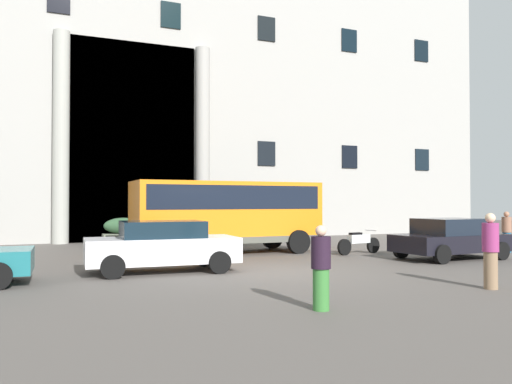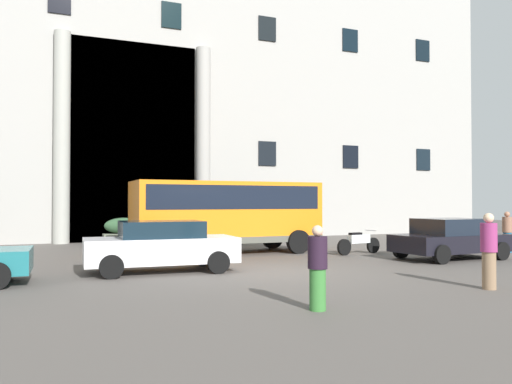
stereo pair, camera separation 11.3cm
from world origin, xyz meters
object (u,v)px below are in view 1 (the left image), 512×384
Objects in this scene: pedestrian_man_red_shirt at (321,268)px; bus_stop_sign at (308,210)px; orange_minibus at (227,211)px; hedge_planter_west at (244,228)px; parked_sedan_far at (162,246)px; scooter_by_planter at (358,242)px; pedestrian_child_trailing at (491,251)px; parked_estate_mid at (450,238)px; hedge_planter_entrance_right at (123,232)px; pedestrian_woman_dark_dress at (507,232)px.

bus_stop_sign is at bearing -3.01° from pedestrian_man_red_shirt.
orange_minibus reaches higher than hedge_planter_west.
scooter_by_planter is at bearing 16.48° from parked_sedan_far.
hedge_planter_west is 10.94m from parked_sedan_far.
pedestrian_man_red_shirt is (-6.43, -12.41, -0.84)m from bus_stop_sign.
scooter_by_planter is at bearing -73.62° from pedestrian_child_trailing.
pedestrian_man_red_shirt is (-6.29, -8.18, 0.31)m from scooter_by_planter.
pedestrian_man_red_shirt is at bearing -148.88° from parked_estate_mid.
pedestrian_child_trailing is at bearing -59.44° from pedestrian_man_red_shirt.
scooter_by_planter is at bearing 124.91° from parked_estate_mid.
scooter_by_planter is at bearing -27.63° from orange_minibus.
pedestrian_child_trailing is at bearing -68.54° from hedge_planter_entrance_right.
pedestrian_child_trailing is at bearing 151.51° from pedestrian_woman_dark_dress.
pedestrian_child_trailing is (6.01, -15.29, 0.27)m from hedge_planter_entrance_right.
parked_estate_mid is (9.63, -10.22, 0.11)m from hedge_planter_entrance_right.
parked_sedan_far reaches higher than parked_estate_mid.
pedestrian_man_red_shirt reaches higher than hedge_planter_entrance_right.
orange_minibus is 3.44× the size of scooter_by_planter.
hedge_planter_west is 7.38m from scooter_by_planter.
bus_stop_sign reaches higher than pedestrian_child_trailing.
bus_stop_sign is at bearing 22.48° from orange_minibus.
hedge_planter_west reaches higher than scooter_by_planter.
orange_minibus reaches higher than hedge_planter_entrance_right.
orange_minibus is 10.35m from pedestrian_child_trailing.
bus_stop_sign reaches higher than hedge_planter_west.
parked_sedan_far reaches higher than hedge_planter_entrance_right.
scooter_by_planter is at bearing -44.97° from hedge_planter_entrance_right.
parked_estate_mid is at bearing -74.63° from bus_stop_sign.
pedestrian_man_red_shirt is at bearing -106.11° from hedge_planter_west.
scooter_by_planter is (4.45, -2.25, -1.18)m from orange_minibus.
orange_minibus reaches higher than scooter_by_planter.
bus_stop_sign is 1.68× the size of pedestrian_man_red_shirt.
hedge_planter_entrance_right is at bearing 175.23° from hedge_planter_west.
pedestrian_child_trailing is (4.68, 0.51, 0.10)m from pedestrian_man_red_shirt.
parked_estate_mid is at bearing -46.69° from hedge_planter_entrance_right.
pedestrian_man_red_shirt is at bearing 140.72° from pedestrian_woman_dark_dress.
hedge_planter_west is 15.94m from pedestrian_man_red_shirt.
pedestrian_man_red_shirt is 4.71m from pedestrian_child_trailing.
parked_sedan_far is (-8.01, -6.24, -0.87)m from bus_stop_sign.
bus_stop_sign is at bearing -70.10° from pedestrian_child_trailing.
parked_estate_mid is (1.88, -6.83, -0.89)m from bus_stop_sign.
orange_minibus is 1.68× the size of parked_sedan_far.
pedestrian_child_trailing is at bearing -112.16° from scooter_by_planter.
pedestrian_child_trailing is (-1.61, -7.67, 0.41)m from scooter_by_planter.
scooter_by_planter is 6.02m from pedestrian_woman_dark_dress.
bus_stop_sign is 0.64× the size of parked_estate_mid.
hedge_planter_entrance_right is at bearing 77.65° from pedestrian_woman_dark_dress.
parked_estate_mid is at bearing 126.83° from pedestrian_woman_dark_dress.
hedge_planter_entrance_right is 1.04× the size of pedestrian_child_trailing.
orange_minibus is at bearing -156.69° from bus_stop_sign.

